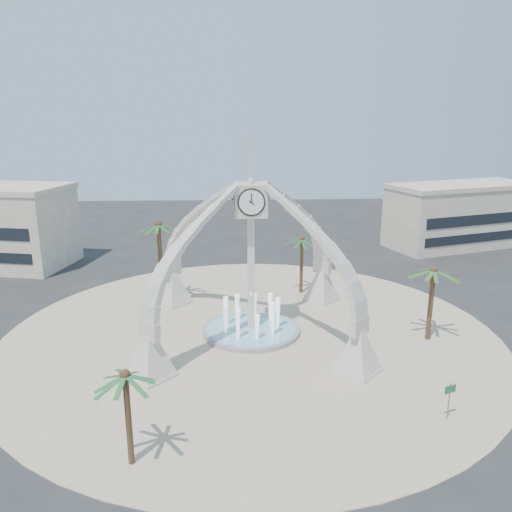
{
  "coord_description": "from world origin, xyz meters",
  "views": [
    {
      "loc": [
        -1.56,
        -37.94,
        17.03
      ],
      "look_at": [
        0.51,
        2.0,
        6.01
      ],
      "focal_mm": 35.0,
      "sensor_mm": 36.0,
      "label": 1
    }
  ],
  "objects_px": {
    "clock_tower": "(251,257)",
    "street_sign": "(450,394)",
    "palm_west": "(158,226)",
    "palm_south": "(125,376)",
    "palm_east": "(434,271)",
    "fountain": "(251,329)",
    "palm_north": "(302,240)"
  },
  "relations": [
    {
      "from": "fountain",
      "to": "palm_west",
      "type": "xyz_separation_m",
      "value": [
        -8.26,
        7.74,
        7.17
      ]
    },
    {
      "from": "palm_east",
      "to": "palm_north",
      "type": "height_order",
      "value": "palm_east"
    },
    {
      "from": "palm_east",
      "to": "clock_tower",
      "type": "bearing_deg",
      "value": 171.78
    },
    {
      "from": "fountain",
      "to": "street_sign",
      "type": "height_order",
      "value": "fountain"
    },
    {
      "from": "palm_east",
      "to": "palm_north",
      "type": "bearing_deg",
      "value": 126.81
    },
    {
      "from": "clock_tower",
      "to": "palm_west",
      "type": "xyz_separation_m",
      "value": [
        -8.26,
        7.74,
        0.97
      ]
    },
    {
      "from": "palm_north",
      "to": "street_sign",
      "type": "bearing_deg",
      "value": -76.18
    },
    {
      "from": "palm_east",
      "to": "palm_west",
      "type": "bearing_deg",
      "value": 156.35
    },
    {
      "from": "palm_west",
      "to": "clock_tower",
      "type": "bearing_deg",
      "value": -43.11
    },
    {
      "from": "palm_north",
      "to": "palm_south",
      "type": "relative_size",
      "value": 1.11
    },
    {
      "from": "palm_west",
      "to": "palm_south",
      "type": "xyz_separation_m",
      "value": [
        1.48,
        -23.62,
        -2.48
      ]
    },
    {
      "from": "clock_tower",
      "to": "street_sign",
      "type": "bearing_deg",
      "value": -49.77
    },
    {
      "from": "clock_tower",
      "to": "street_sign",
      "type": "relative_size",
      "value": 7.5
    },
    {
      "from": "clock_tower",
      "to": "palm_north",
      "type": "distance_m",
      "value": 10.94
    },
    {
      "from": "clock_tower",
      "to": "palm_west",
      "type": "height_order",
      "value": "clock_tower"
    },
    {
      "from": "clock_tower",
      "to": "palm_south",
      "type": "bearing_deg",
      "value": -113.14
    },
    {
      "from": "fountain",
      "to": "palm_east",
      "type": "distance_m",
      "value": 15.17
    },
    {
      "from": "fountain",
      "to": "palm_south",
      "type": "height_order",
      "value": "palm_south"
    },
    {
      "from": "palm_west",
      "to": "palm_east",
      "type": "bearing_deg",
      "value": -23.65
    },
    {
      "from": "clock_tower",
      "to": "street_sign",
      "type": "height_order",
      "value": "clock_tower"
    },
    {
      "from": "palm_south",
      "to": "street_sign",
      "type": "height_order",
      "value": "palm_south"
    },
    {
      "from": "clock_tower",
      "to": "palm_south",
      "type": "relative_size",
      "value": 3.15
    },
    {
      "from": "street_sign",
      "to": "palm_west",
      "type": "bearing_deg",
      "value": 112.5
    },
    {
      "from": "palm_west",
      "to": "palm_south",
      "type": "relative_size",
      "value": 1.48
    },
    {
      "from": "palm_east",
      "to": "palm_south",
      "type": "height_order",
      "value": "palm_east"
    },
    {
      "from": "fountain",
      "to": "clock_tower",
      "type": "bearing_deg",
      "value": -90.0
    },
    {
      "from": "clock_tower",
      "to": "palm_east",
      "type": "relative_size",
      "value": 2.74
    },
    {
      "from": "palm_west",
      "to": "street_sign",
      "type": "xyz_separation_m",
      "value": [
        19.2,
        -20.67,
        -5.75
      ]
    },
    {
      "from": "palm_west",
      "to": "fountain",
      "type": "bearing_deg",
      "value": -43.11
    },
    {
      "from": "palm_west",
      "to": "street_sign",
      "type": "relative_size",
      "value": 3.52
    },
    {
      "from": "clock_tower",
      "to": "palm_south",
      "type": "distance_m",
      "value": 17.34
    },
    {
      "from": "fountain",
      "to": "palm_north",
      "type": "xyz_separation_m",
      "value": [
        5.43,
        9.45,
        5.27
      ]
    }
  ]
}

